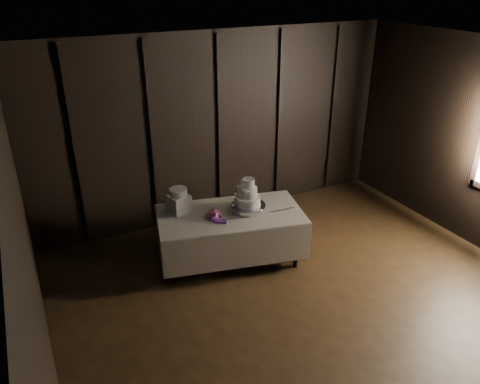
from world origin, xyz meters
name	(u,v)px	position (x,y,z in m)	size (l,w,h in m)	color
room	(364,227)	(0.00, 0.00, 1.50)	(6.08, 7.08, 3.08)	black
display_table	(230,235)	(-0.48, 2.09, 0.42)	(2.17, 1.46, 0.76)	beige
cake_stand	(248,208)	(-0.22, 2.04, 0.81)	(0.48, 0.48, 0.09)	silver
wedding_cake	(247,196)	(-0.25, 2.03, 1.01)	(0.38, 0.33, 0.39)	white
bouquet	(214,215)	(-0.75, 2.03, 0.82)	(0.27, 0.37, 0.17)	#B54F76
box_pedestal	(179,203)	(-1.09, 2.44, 0.89)	(0.26, 0.26, 0.25)	white
small_cake	(178,192)	(-1.09, 2.44, 1.06)	(0.24, 0.24, 0.10)	white
cake_knife	(279,211)	(0.15, 1.84, 0.77)	(0.37, 0.02, 0.01)	silver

